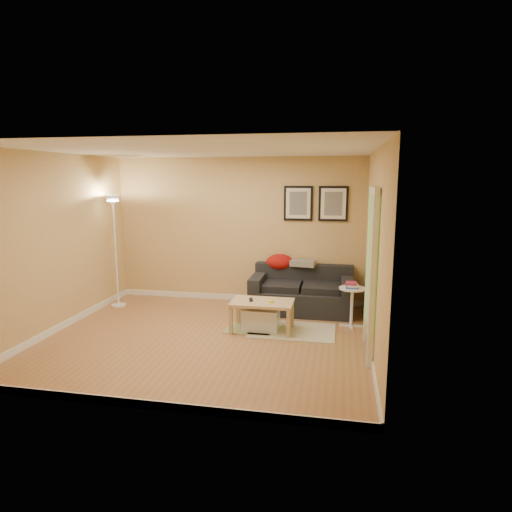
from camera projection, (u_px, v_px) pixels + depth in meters
name	position (u px, v px, depth m)	size (l,w,h in m)	color
floor	(207.00, 338.00, 6.25)	(4.50, 4.50, 0.00)	#A46A46
ceiling	(203.00, 150.00, 5.80)	(4.50, 4.50, 0.00)	white
wall_back	(238.00, 230.00, 7.96)	(4.50, 4.50, 0.00)	tan
wall_front	(140.00, 280.00, 4.09)	(4.50, 4.50, 0.00)	tan
wall_left	(57.00, 243.00, 6.44)	(4.00, 4.00, 0.00)	tan
wall_right	(375.00, 253.00, 5.60)	(4.00, 4.00, 0.00)	tan
baseboard_back	(239.00, 298.00, 8.17)	(4.50, 0.02, 0.10)	white
baseboard_front	(146.00, 404.00, 4.32)	(4.50, 0.02, 0.10)	white
baseboard_left	(64.00, 325.00, 6.66)	(0.02, 4.00, 0.10)	white
baseboard_right	(369.00, 346.00, 5.83)	(0.02, 4.00, 0.10)	white
sofa	(302.00, 290.00, 7.44)	(1.70, 0.90, 0.75)	black
red_throw	(280.00, 262.00, 7.77)	(0.48, 0.36, 0.28)	#AC170F
plaid_throw	(303.00, 263.00, 7.64)	(0.42, 0.26, 0.10)	tan
framed_print_left	(298.00, 203.00, 7.64)	(0.50, 0.04, 0.60)	black
framed_print_right	(333.00, 204.00, 7.53)	(0.50, 0.04, 0.60)	black
area_rug	(292.00, 330.00, 6.54)	(1.25, 0.85, 0.01)	#C5B39C
green_runner	(249.00, 329.00, 6.61)	(0.70, 0.50, 0.01)	#668C4C
coffee_table	(262.00, 316.00, 6.51)	(0.90, 0.55, 0.45)	tan
remote_control	(251.00, 300.00, 6.52)	(0.05, 0.16, 0.02)	black
tape_roll	(271.00, 301.00, 6.40)	(0.07, 0.07, 0.03)	yellow
storage_bin	(261.00, 319.00, 6.56)	(0.55, 0.40, 0.34)	white
side_table	(352.00, 307.00, 6.68)	(0.40, 0.40, 0.61)	white
book_stack	(352.00, 285.00, 6.64)	(0.18, 0.24, 0.08)	#34539D
floor_lamp	(116.00, 254.00, 7.64)	(0.25, 0.25, 1.96)	white
doorway	(370.00, 276.00, 5.52)	(0.12, 1.01, 2.13)	white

